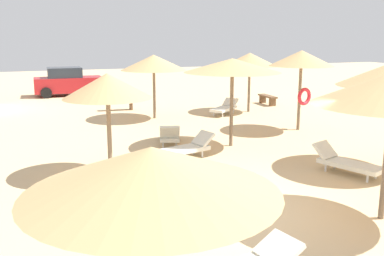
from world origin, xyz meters
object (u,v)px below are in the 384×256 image
at_px(parasol_0, 107,86).
at_px(lounger_5, 169,135).
at_px(lounger_1, 225,108).
at_px(bench_0, 268,98).
at_px(parasol_7, 302,59).
at_px(bench_1, 120,103).
at_px(parasol_1, 250,60).
at_px(parasol_5, 232,66).
at_px(parasol_8, 154,63).
at_px(parked_car, 68,82).
at_px(lounger_6, 346,162).
at_px(parasol_4, 151,171).
at_px(lounger_0, 186,148).

xyz_separation_m(parasol_0, lounger_5, (2.47, 2.51, -2.04)).
bearing_deg(lounger_1, bench_0, 28.67).
height_order(parasol_7, bench_1, parasol_7).
distance_m(parasol_1, parasol_5, 6.84).
relative_size(parasol_1, lounger_1, 1.52).
relative_size(parasol_8, parked_car, 0.71).
bearing_deg(lounger_6, parked_car, 106.33).
height_order(parasol_0, parasol_4, parasol_0).
relative_size(parasol_7, lounger_1, 1.66).
bearing_deg(parasol_7, parasol_4, -130.80).
bearing_deg(parked_car, parasol_8, -72.37).
bearing_deg(bench_0, parasol_0, -138.41).
bearing_deg(parasol_0, lounger_5, 45.44).
height_order(lounger_1, lounger_6, lounger_6).
xyz_separation_m(parasol_1, lounger_1, (-1.38, -0.24, -2.18)).
bearing_deg(parasol_7, parasol_8, 136.70).
relative_size(parasol_0, bench_1, 1.77).
relative_size(parasol_7, bench_0, 2.04).
xyz_separation_m(parasol_4, lounger_6, (6.73, 4.93, -1.98)).
bearing_deg(parasol_5, bench_0, 52.19).
relative_size(lounger_0, lounger_5, 1.02).
bearing_deg(lounger_5, bench_0, 40.23).
xyz_separation_m(lounger_5, bench_1, (-0.17, 7.43, 0.02)).
xyz_separation_m(parasol_8, parked_car, (-2.90, 9.11, -1.65)).
distance_m(lounger_5, bench_1, 7.43).
bearing_deg(parked_car, lounger_0, -82.81).
bearing_deg(parasol_4, bench_0, 56.01).
xyz_separation_m(bench_0, parked_car, (-9.63, 7.47, 0.48)).
height_order(bench_0, parked_car, parked_car).
bearing_deg(bench_1, parasol_8, -68.92).
height_order(parasol_4, parasol_5, parasol_5).
distance_m(lounger_1, parked_car, 11.23).
height_order(parasol_1, bench_0, parasol_1).
bearing_deg(parasol_4, lounger_6, 36.22).
bearing_deg(lounger_5, lounger_6, -54.49).
bearing_deg(lounger_0, parasol_7, 22.20).
bearing_deg(bench_1, lounger_6, -73.59).
height_order(parasol_8, lounger_1, parasol_8).
height_order(lounger_0, lounger_5, lounger_5).
relative_size(parasol_1, parasol_4, 1.04).
bearing_deg(parasol_7, bench_0, 70.52).
relative_size(lounger_1, bench_0, 1.23).
distance_m(parasol_8, bench_0, 7.25).
distance_m(parasol_1, parked_car, 11.98).
height_order(parasol_4, bench_1, parasol_4).
bearing_deg(parasol_4, lounger_1, 62.27).
xyz_separation_m(parasol_4, lounger_0, (3.24, 7.91, -1.99)).
bearing_deg(parasol_8, parasol_0, -114.51).
height_order(parasol_5, parked_car, parasol_5).
xyz_separation_m(parasol_4, lounger_1, (7.52, 14.31, -1.99)).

